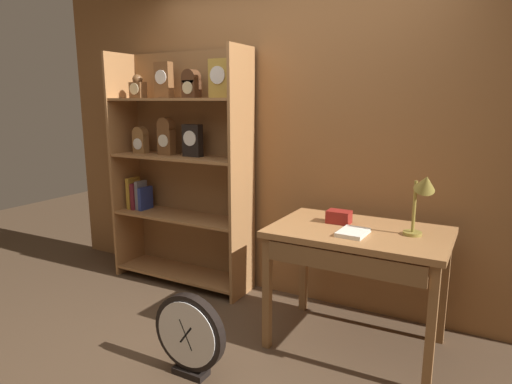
{
  "coord_description": "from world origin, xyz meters",
  "views": [
    {
      "loc": [
        1.43,
        -1.85,
        1.61
      ],
      "look_at": [
        -0.04,
        0.82,
        0.97
      ],
      "focal_mm": 30.92,
      "sensor_mm": 36.0,
      "label": 1
    }
  ],
  "objects_px": {
    "toolbox_small": "(339,217)",
    "workbench": "(358,245)",
    "open_repair_manual": "(353,233)",
    "round_clock_large": "(190,335)",
    "desk_lamp": "(423,192)",
    "bookshelf": "(180,166)"
  },
  "relations": [
    {
      "from": "toolbox_small",
      "to": "round_clock_large",
      "type": "distance_m",
      "value": 1.21
    },
    {
      "from": "desk_lamp",
      "to": "toolbox_small",
      "type": "distance_m",
      "value": 0.58
    },
    {
      "from": "workbench",
      "to": "round_clock_large",
      "type": "distance_m",
      "value": 1.17
    },
    {
      "from": "bookshelf",
      "to": "desk_lamp",
      "type": "bearing_deg",
      "value": -9.34
    },
    {
      "from": "bookshelf",
      "to": "round_clock_large",
      "type": "distance_m",
      "value": 1.67
    },
    {
      "from": "open_repair_manual",
      "to": "bookshelf",
      "type": "bearing_deg",
      "value": 167.05
    },
    {
      "from": "bookshelf",
      "to": "open_repair_manual",
      "type": "xyz_separation_m",
      "value": [
        1.69,
        -0.47,
        -0.24
      ]
    },
    {
      "from": "workbench",
      "to": "desk_lamp",
      "type": "height_order",
      "value": "desk_lamp"
    },
    {
      "from": "toolbox_small",
      "to": "open_repair_manual",
      "type": "height_order",
      "value": "toolbox_small"
    },
    {
      "from": "toolbox_small",
      "to": "open_repair_manual",
      "type": "relative_size",
      "value": 0.7
    },
    {
      "from": "toolbox_small",
      "to": "round_clock_large",
      "type": "height_order",
      "value": "toolbox_small"
    },
    {
      "from": "bookshelf",
      "to": "workbench",
      "type": "distance_m",
      "value": 1.77
    },
    {
      "from": "bookshelf",
      "to": "desk_lamp",
      "type": "height_order",
      "value": "bookshelf"
    },
    {
      "from": "desk_lamp",
      "to": "open_repair_manual",
      "type": "xyz_separation_m",
      "value": [
        -0.37,
        -0.13,
        -0.27
      ]
    },
    {
      "from": "bookshelf",
      "to": "desk_lamp",
      "type": "relative_size",
      "value": 4.96
    },
    {
      "from": "toolbox_small",
      "to": "workbench",
      "type": "bearing_deg",
      "value": -32.89
    },
    {
      "from": "bookshelf",
      "to": "toolbox_small",
      "type": "xyz_separation_m",
      "value": [
        1.53,
        -0.26,
        -0.21
      ]
    },
    {
      "from": "workbench",
      "to": "desk_lamp",
      "type": "xyz_separation_m",
      "value": [
        0.36,
        0.03,
        0.38
      ]
    },
    {
      "from": "workbench",
      "to": "open_repair_manual",
      "type": "bearing_deg",
      "value": -92.29
    },
    {
      "from": "toolbox_small",
      "to": "open_repair_manual",
      "type": "distance_m",
      "value": 0.26
    },
    {
      "from": "workbench",
      "to": "round_clock_large",
      "type": "xyz_separation_m",
      "value": [
        -0.76,
        -0.77,
        -0.44
      ]
    },
    {
      "from": "desk_lamp",
      "to": "open_repair_manual",
      "type": "distance_m",
      "value": 0.47
    }
  ]
}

